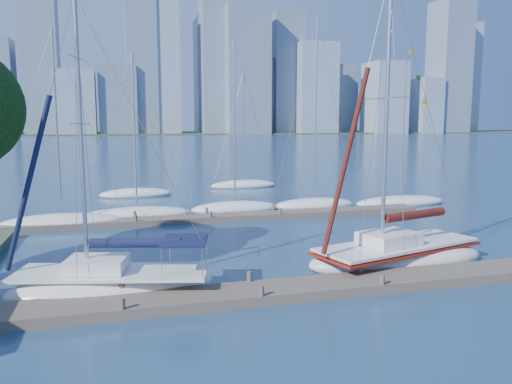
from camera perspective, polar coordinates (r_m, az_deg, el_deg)
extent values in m
plane|color=#17354B|center=(19.87, -0.10, -12.05)|extent=(700.00, 700.00, 0.00)
cube|color=#51463B|center=(19.80, -0.10, -11.50)|extent=(26.00, 2.00, 0.40)
cube|color=#51463B|center=(35.34, -3.83, -2.89)|extent=(30.00, 1.80, 0.36)
cube|color=#38472D|center=(338.12, -14.66, 6.47)|extent=(800.00, 100.00, 1.50)
ellipsoid|color=silver|center=(21.02, -16.11, -10.55)|extent=(8.52, 4.52, 1.43)
cube|color=silver|center=(20.82, -16.18, -8.81)|extent=(7.89, 4.17, 0.11)
cube|color=silver|center=(20.88, -17.74, -7.88)|extent=(2.63, 2.22, 0.52)
cylinder|color=silver|center=(20.25, -19.37, 5.91)|extent=(0.17, 0.17, 10.56)
cylinder|color=silver|center=(20.31, -13.62, -5.94)|extent=(3.76, 1.01, 0.10)
cylinder|color=#101636|center=(20.29, -13.63, -5.68)|extent=(3.53, 1.21, 0.38)
cube|color=#101636|center=(19.96, -8.14, -5.48)|extent=(2.20, 2.60, 0.08)
ellipsoid|color=silver|center=(25.14, 15.84, -7.43)|extent=(9.56, 5.34, 1.60)
cube|color=silver|center=(24.96, 15.91, -5.78)|extent=(8.85, 4.92, 0.13)
cube|color=silver|center=(24.42, 14.91, -5.14)|extent=(2.98, 2.56, 0.58)
cylinder|color=silver|center=(23.52, 14.69, 8.85)|extent=(0.19, 0.19, 12.42)
cylinder|color=silver|center=(25.50, 17.68, -2.75)|extent=(4.17, 1.27, 0.11)
cylinder|color=#410F0E|center=(25.49, 17.69, -2.51)|extent=(3.93, 1.49, 0.43)
cube|color=maroon|center=(25.00, 15.89, -6.18)|extent=(9.07, 5.09, 0.11)
ellipsoid|color=silver|center=(35.45, -21.29, -3.31)|extent=(7.94, 2.94, 1.26)
cylinder|color=silver|center=(34.84, -21.84, 7.56)|extent=(0.14, 0.14, 11.55)
ellipsoid|color=silver|center=(37.09, -13.43, -2.53)|extent=(8.08, 3.27, 1.15)
cylinder|color=silver|center=(36.51, -13.74, 6.96)|extent=(0.13, 0.13, 10.57)
ellipsoid|color=silver|center=(38.61, -2.41, -1.91)|extent=(7.16, 3.57, 1.18)
cylinder|color=silver|center=(38.05, -2.47, 8.22)|extent=(0.13, 0.13, 11.88)
ellipsoid|color=silver|center=(40.58, 6.67, -1.49)|extent=(6.83, 2.69, 1.16)
cylinder|color=silver|center=(40.06, 6.85, 9.55)|extent=(0.13, 0.13, 13.85)
ellipsoid|color=silver|center=(43.36, 16.20, -1.15)|extent=(8.41, 4.91, 1.14)
cylinder|color=silver|center=(42.87, 16.52, 7.16)|extent=(0.12, 0.12, 10.87)
ellipsoid|color=silver|center=(47.82, -13.57, -0.24)|extent=(6.97, 4.02, 1.15)
cylinder|color=silver|center=(47.37, -13.83, 7.89)|extent=(0.13, 0.13, 11.86)
ellipsoid|color=silver|center=(53.11, -1.44, 0.77)|extent=(7.43, 4.34, 1.16)
cylinder|color=silver|center=(52.71, -1.47, 7.58)|extent=(0.13, 0.13, 10.89)
cube|color=#8694A1|center=(330.35, -23.10, 8.93)|extent=(13.50, 17.61, 33.01)
cube|color=#7F94A4|center=(303.88, -19.64, 9.56)|extent=(19.08, 19.81, 36.30)
cube|color=slate|center=(304.98, -15.50, 10.04)|extent=(21.25, 16.86, 39.67)
cube|color=#8694A1|center=(310.27, -10.77, 13.64)|extent=(20.95, 14.99, 77.47)
cube|color=#7F94A4|center=(328.93, -5.53, 12.88)|extent=(15.81, 17.46, 71.40)
cube|color=slate|center=(307.62, -1.07, 13.59)|extent=(25.76, 18.95, 74.95)
cube|color=#8694A1|center=(327.67, 1.75, 10.80)|extent=(13.83, 17.11, 47.13)
cube|color=#7F94A4|center=(321.87, 6.80, 11.61)|extent=(24.36, 18.80, 56.19)
cube|color=slate|center=(361.46, 9.64, 10.40)|extent=(17.85, 17.52, 46.86)
cube|color=#8694A1|center=(342.07, 14.47, 10.33)|extent=(22.36, 23.94, 45.86)
cube|color=#7F94A4|center=(357.98, 18.71, 9.26)|extent=(15.72, 21.38, 36.02)
cube|color=slate|center=(373.41, 21.15, 13.07)|extent=(21.39, 23.60, 88.03)
cube|color=#8694A1|center=(404.74, 22.64, 11.86)|extent=(16.61, 17.08, 78.34)
cube|color=slate|center=(313.76, -23.46, 15.36)|extent=(18.63, 18.00, 102.22)
cube|color=slate|center=(311.12, -12.98, 15.28)|extent=(17.58, 18.00, 95.91)
cube|color=slate|center=(316.58, -4.52, 15.45)|extent=(19.30, 18.00, 97.33)
cube|color=slate|center=(326.86, 3.49, 13.27)|extent=(19.07, 18.00, 75.29)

